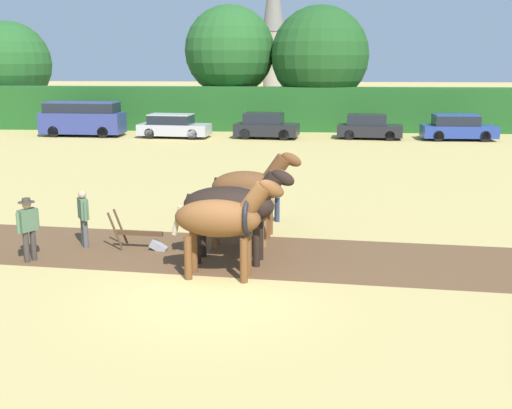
% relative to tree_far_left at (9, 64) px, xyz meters
% --- Properties ---
extents(ground_plane, '(240.00, 240.00, 0.00)m').
position_rel_tree_far_left_xyz_m(ground_plane, '(20.55, -35.12, -4.47)').
color(ground_plane, tan).
extents(plowed_furrow_strip, '(29.36, 6.19, 0.01)m').
position_rel_tree_far_left_xyz_m(plowed_furrow_strip, '(16.35, -31.97, -4.46)').
color(plowed_furrow_strip, brown).
rests_on(plowed_furrow_strip, ground).
extents(hedgerow, '(78.38, 1.79, 2.97)m').
position_rel_tree_far_left_xyz_m(hedgerow, '(20.55, -3.82, -2.98)').
color(hedgerow, '#1E511E').
rests_on(hedgerow, ground).
extents(tree_far_left, '(6.33, 6.33, 7.64)m').
position_rel_tree_far_left_xyz_m(tree_far_left, '(0.00, 0.00, 0.00)').
color(tree_far_left, '#423323').
rests_on(tree_far_left, ground).
extents(tree_left, '(6.48, 6.48, 8.65)m').
position_rel_tree_far_left_xyz_m(tree_left, '(16.95, -0.83, 0.93)').
color(tree_left, '#4C3823').
rests_on(tree_left, ground).
extents(tree_center_left, '(6.88, 6.88, 8.52)m').
position_rel_tree_far_left_xyz_m(tree_center_left, '(23.45, -1.78, 0.61)').
color(tree_center_left, brown).
rests_on(tree_center_left, ground).
extents(church_spire, '(2.76, 2.76, 17.91)m').
position_rel_tree_far_left_xyz_m(church_spire, '(18.34, 34.04, 4.91)').
color(church_spire, gray).
rests_on(church_spire, ground).
extents(draft_horse_lead_left, '(2.67, 1.08, 2.42)m').
position_rel_tree_far_left_xyz_m(draft_horse_lead_left, '(20.66, -34.16, -3.07)').
color(draft_horse_lead_left, brown).
rests_on(draft_horse_lead_left, ground).
extents(draft_horse_lead_right, '(2.90, 1.19, 2.43)m').
position_rel_tree_far_left_xyz_m(draft_horse_lead_right, '(20.76, -32.97, -3.04)').
color(draft_horse_lead_right, black).
rests_on(draft_horse_lead_right, ground).
extents(draft_horse_trail_left, '(2.64, 1.02, 2.23)m').
position_rel_tree_far_left_xyz_m(draft_horse_trail_left, '(20.88, -31.78, -3.23)').
color(draft_horse_trail_left, brown).
rests_on(draft_horse_trail_left, ground).
extents(draft_horse_trail_right, '(2.69, 1.15, 2.50)m').
position_rel_tree_far_left_xyz_m(draft_horse_trail_right, '(20.99, -30.59, -3.05)').
color(draft_horse_trail_right, brown).
rests_on(draft_horse_trail_right, ground).
extents(plow, '(1.57, 0.49, 1.13)m').
position_rel_tree_far_left_xyz_m(plow, '(18.29, -32.15, -4.15)').
color(plow, '#4C331E').
rests_on(plow, ground).
extents(farmer_at_plow, '(0.41, 0.55, 1.54)m').
position_rel_tree_far_left_xyz_m(farmer_at_plow, '(16.65, -31.99, -3.58)').
color(farmer_at_plow, '#4C4C4C').
rests_on(farmer_at_plow, ground).
extents(farmer_beside_team, '(0.41, 0.64, 1.64)m').
position_rel_tree_far_left_xyz_m(farmer_beside_team, '(21.67, -28.82, -3.52)').
color(farmer_beside_team, '#28334C').
rests_on(farmer_beside_team, ground).
extents(farmer_onlooker_left, '(0.40, 0.56, 1.61)m').
position_rel_tree_far_left_xyz_m(farmer_onlooker_left, '(15.71, -33.32, -3.54)').
color(farmer_onlooker_left, '#38332D').
rests_on(farmer_onlooker_left, ground).
extents(parked_van, '(5.29, 2.07, 2.18)m').
position_rel_tree_far_left_xyz_m(parked_van, '(8.25, -7.89, -3.35)').
color(parked_van, navy).
rests_on(parked_van, ground).
extents(parked_car_left, '(4.58, 2.22, 1.48)m').
position_rel_tree_far_left_xyz_m(parked_car_left, '(14.22, -8.30, -3.75)').
color(parked_car_left, '#A8A8B2').
rests_on(parked_car_left, ground).
extents(parked_car_center_left, '(4.11, 2.26, 1.58)m').
position_rel_tree_far_left_xyz_m(parked_car_center_left, '(20.04, -8.16, -3.71)').
color(parked_car_center_left, black).
rests_on(parked_car_center_left, ground).
extents(parked_car_center, '(4.13, 2.19, 1.50)m').
position_rel_tree_far_left_xyz_m(parked_car_center, '(26.44, -7.90, -3.75)').
color(parked_car_center, black).
rests_on(parked_car_center, ground).
extents(parked_car_center_right, '(4.44, 1.83, 1.56)m').
position_rel_tree_far_left_xyz_m(parked_car_center_right, '(31.80, -8.15, -3.71)').
color(parked_car_center_right, navy).
rests_on(parked_car_center_right, ground).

